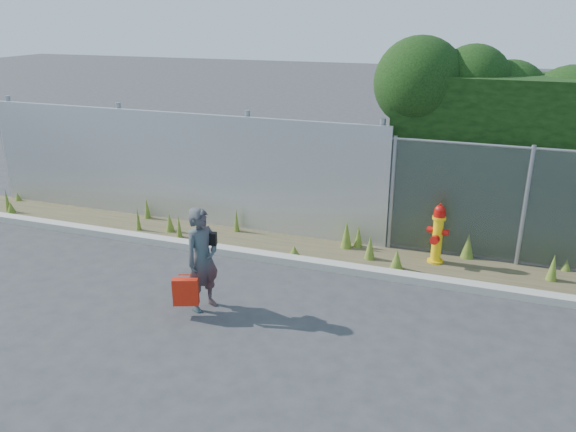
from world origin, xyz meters
The scene contains 8 objects.
ground centered at (0.00, 0.00, 0.00)m, with size 80.00×80.00×0.00m, color #333335.
curb centered at (0.00, 1.80, 0.06)m, with size 16.00×0.22×0.12m, color #ACA89C.
weed_strip centered at (1.34, 2.46, 0.13)m, with size 16.00×1.33×0.52m.
corrugated_fence centered at (-3.25, 3.01, 1.10)m, with size 8.50×0.21×2.30m.
fire_hydrant centered at (1.91, 2.62, 0.51)m, with size 0.36×0.32×1.06m.
woman centered at (-1.06, -0.03, 0.75)m, with size 0.55×0.36×1.51m, color #106668.
red_tote_bag centered at (-1.19, -0.31, 0.37)m, with size 0.35×0.13×0.46m.
black_shoulder_bag centered at (-1.02, 0.09, 1.03)m, with size 0.24×0.10×0.18m.
Camera 1 is at (2.45, -6.35, 4.02)m, focal length 35.00 mm.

